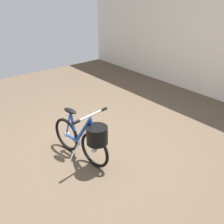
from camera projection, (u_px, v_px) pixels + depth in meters
The scene contains 2 objects.
ground_plane at pixel (102, 153), 3.56m from camera, with size 8.11×8.11×0.00m, color brown.
folding_bike_foreground at pixel (86, 137), 3.25m from camera, with size 1.03×0.53×0.73m.
Camera 1 is at (2.38, -1.73, 2.10)m, focal length 41.28 mm.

